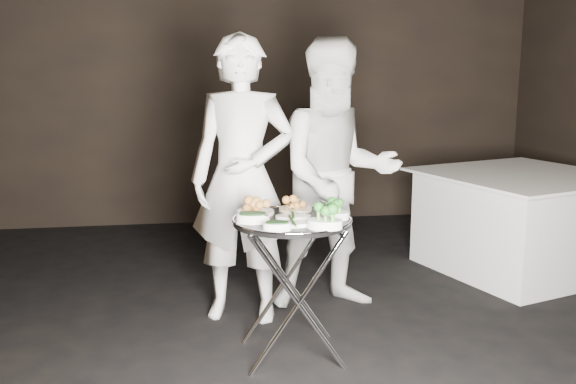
{
  "coord_description": "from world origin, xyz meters",
  "views": [
    {
      "loc": [
        -0.73,
        -3.38,
        1.67
      ],
      "look_at": [
        -0.17,
        0.24,
        0.95
      ],
      "focal_mm": 40.0,
      "sensor_mm": 36.0,
      "label": 1
    }
  ],
  "objects": [
    {
      "name": "spinach_bowl_b",
      "position": [
        -0.29,
        -0.15,
        0.85
      ],
      "size": [
        0.16,
        0.12,
        0.06
      ],
      "rotation": [
        0.0,
        0.0,
        -0.16
      ],
      "color": "white",
      "rests_on": "serving_tray"
    },
    {
      "name": "potato_plate_a",
      "position": [
        -0.36,
        0.25,
        0.86
      ],
      "size": [
        0.22,
        0.22,
        0.08
      ],
      "rotation": [
        0.0,
        0.0,
        -0.28
      ],
      "color": "beige",
      "rests_on": "serving_tray"
    },
    {
      "name": "broccoli_bowl_a",
      "position": [
        0.07,
        0.05,
        0.86
      ],
      "size": [
        0.17,
        0.12,
        0.07
      ],
      "rotation": [
        0.0,
        0.0,
        -0.02
      ],
      "color": "white",
      "rests_on": "serving_tray"
    },
    {
      "name": "serving_utensils",
      "position": [
        -0.15,
        0.16,
        0.87
      ],
      "size": [
        0.58,
        0.42,
        0.01
      ],
      "color": "silver",
      "rests_on": "serving_tray"
    },
    {
      "name": "spinach_bowl_a",
      "position": [
        -0.39,
        0.04,
        0.86
      ],
      "size": [
        0.2,
        0.14,
        0.08
      ],
      "rotation": [
        0.0,
        0.0,
        -0.13
      ],
      "color": "white",
      "rests_on": "serving_tray"
    },
    {
      "name": "wall_back",
      "position": [
        0.0,
        3.52,
        1.5
      ],
      "size": [
        6.0,
        0.05,
        3.0
      ],
      "primitive_type": "cube",
      "color": "black",
      "rests_on": "floor"
    },
    {
      "name": "greens_bowl",
      "position": [
        0.08,
        0.21,
        0.85
      ],
      "size": [
        0.12,
        0.12,
        0.07
      ],
      "rotation": [
        0.0,
        0.0,
        -0.39
      ],
      "color": "white",
      "rests_on": "serving_tray"
    },
    {
      "name": "broccoli_bowl_b",
      "position": [
        -0.03,
        -0.15,
        0.86
      ],
      "size": [
        0.22,
        0.19,
        0.08
      ],
      "rotation": [
        0.0,
        0.0,
        -0.3
      ],
      "color": "white",
      "rests_on": "serving_tray"
    },
    {
      "name": "floor",
      "position": [
        0.0,
        0.0,
        -0.03
      ],
      "size": [
        6.0,
        7.0,
        0.05
      ],
      "primitive_type": "cube",
      "color": "black",
      "rests_on": "ground"
    },
    {
      "name": "waiter_left",
      "position": [
        -0.39,
        0.75,
        0.94
      ],
      "size": [
        0.79,
        0.63,
        1.89
      ],
      "primitive_type": "imported",
      "rotation": [
        0.0,
        0.0,
        -0.29
      ],
      "color": "silver",
      "rests_on": "floor"
    },
    {
      "name": "asparagus_plate_b",
      "position": [
        -0.19,
        -0.07,
        0.84
      ],
      "size": [
        0.2,
        0.11,
        0.04
      ],
      "rotation": [
        0.0,
        0.0,
        -0.02
      ],
      "color": "white",
      "rests_on": "serving_tray"
    },
    {
      "name": "potato_plate_b",
      "position": [
        -0.11,
        0.3,
        0.86
      ],
      "size": [
        0.2,
        0.2,
        0.07
      ],
      "rotation": [
        0.0,
        0.0,
        -0.25
      ],
      "color": "beige",
      "rests_on": "serving_tray"
    },
    {
      "name": "tray_stand",
      "position": [
        -0.17,
        0.09,
        0.45
      ],
      "size": [
        0.55,
        0.47,
        0.81
      ],
      "rotation": [
        0.0,
        0.0,
        0.02
      ],
      "color": "silver",
      "rests_on": "floor"
    },
    {
      "name": "waiter_right",
      "position": [
        0.27,
        0.85,
        0.93
      ],
      "size": [
        0.94,
        0.74,
        1.86
      ],
      "primitive_type": "imported",
      "rotation": [
        0.0,
        0.0,
        0.04
      ],
      "color": "silver",
      "rests_on": "floor"
    },
    {
      "name": "asparagus_plate_a",
      "position": [
        -0.16,
        0.09,
        0.84
      ],
      "size": [
        0.21,
        0.14,
        0.04
      ],
      "rotation": [
        0.0,
        0.0,
        -0.14
      ],
      "color": "white",
      "rests_on": "serving_tray"
    },
    {
      "name": "dining_table",
      "position": [
        1.97,
        1.41,
        0.41
      ],
      "size": [
        1.43,
        1.43,
        0.81
      ],
      "rotation": [
        0.0,
        0.0,
        0.31
      ],
      "color": "silver",
      "rests_on": "floor"
    },
    {
      "name": "serving_tray",
      "position": [
        -0.17,
        0.09,
        0.81
      ],
      "size": [
        0.68,
        0.68,
        0.04
      ],
      "color": "black",
      "rests_on": "tray_stand"
    }
  ]
}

